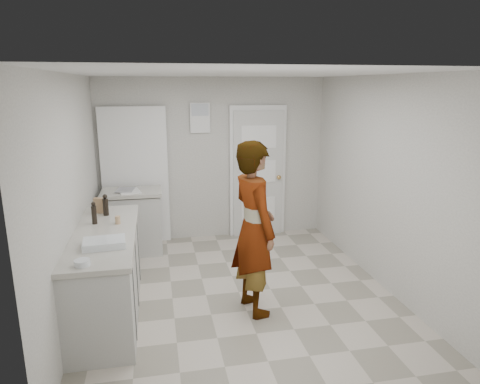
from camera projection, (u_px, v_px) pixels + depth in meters
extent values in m
plane|color=gray|center=(239.00, 292.00, 5.06)|extent=(4.00, 4.00, 0.00)
plane|color=#ABA9A2|center=(214.00, 160.00, 6.65)|extent=(3.50, 0.00, 3.50)
plane|color=#ABA9A2|center=(297.00, 259.00, 2.85)|extent=(3.50, 0.00, 3.50)
plane|color=#ABA9A2|center=(73.00, 198.00, 4.42)|extent=(0.00, 4.00, 4.00)
plane|color=#ABA9A2|center=(383.00, 183.00, 5.09)|extent=(0.00, 4.00, 4.00)
plane|color=silver|center=(239.00, 73.00, 4.45)|extent=(4.00, 4.00, 0.00)
cube|color=silver|center=(258.00, 174.00, 6.78)|extent=(0.80, 0.05, 2.00)
cube|color=white|center=(258.00, 172.00, 6.80)|extent=(0.90, 0.04, 2.10)
sphere|color=tan|center=(279.00, 177.00, 6.81)|extent=(0.07, 0.07, 0.07)
cube|color=white|center=(200.00, 118.00, 6.43)|extent=(0.30, 0.02, 0.45)
cube|color=black|center=(135.00, 178.00, 6.45)|extent=(0.90, 0.05, 2.04)
cube|color=white|center=(135.00, 177.00, 6.42)|extent=(0.98, 0.02, 2.10)
cube|color=#B1B1AC|center=(107.00, 276.00, 4.48)|extent=(0.60, 1.90, 0.86)
cube|color=black|center=(110.00, 310.00, 4.58)|extent=(0.56, 1.86, 0.08)
cube|color=beige|center=(104.00, 234.00, 4.37)|extent=(0.64, 1.96, 0.05)
cube|color=#B1B1AC|center=(133.00, 224.00, 6.19)|extent=(0.80, 0.55, 0.86)
cube|color=black|center=(135.00, 249.00, 6.28)|extent=(0.75, 0.54, 0.08)
cube|color=beige|center=(131.00, 192.00, 6.07)|extent=(0.84, 0.61, 0.05)
imported|color=silver|center=(254.00, 229.00, 4.46)|extent=(0.58, 0.76, 1.85)
cube|color=#896144|center=(99.00, 205.00, 4.98)|extent=(0.12, 0.08, 0.18)
cylinder|color=tan|center=(118.00, 220.00, 4.60)|extent=(0.06, 0.06, 0.09)
cylinder|color=black|center=(106.00, 207.00, 4.89)|extent=(0.06, 0.06, 0.20)
sphere|color=black|center=(105.00, 196.00, 4.86)|extent=(0.05, 0.05, 0.05)
cylinder|color=black|center=(94.00, 215.00, 4.59)|extent=(0.05, 0.05, 0.20)
sphere|color=black|center=(93.00, 204.00, 4.56)|extent=(0.05, 0.05, 0.05)
cube|color=silver|center=(104.00, 243.00, 3.96)|extent=(0.40, 0.30, 0.07)
cube|color=white|center=(104.00, 244.00, 3.96)|extent=(0.35, 0.25, 0.05)
cylinder|color=silver|center=(82.00, 263.00, 3.54)|extent=(0.13, 0.13, 0.05)
sphere|color=white|center=(80.00, 263.00, 3.53)|extent=(0.04, 0.04, 0.04)
sphere|color=white|center=(85.00, 262.00, 3.55)|extent=(0.04, 0.04, 0.04)
cube|color=white|center=(129.00, 191.00, 6.01)|extent=(0.34, 0.40, 0.01)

